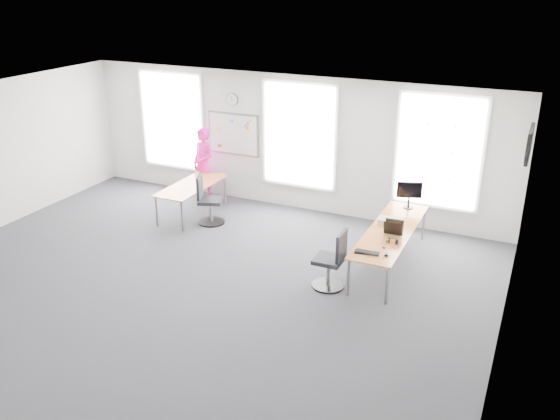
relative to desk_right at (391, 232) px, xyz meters
The scene contains 22 objects.
floor 3.63m from the desk_right, 144.71° to the right, with size 10.00×10.00×0.00m, color #252429.
ceiling 4.27m from the desk_right, 144.71° to the right, with size 10.00×10.00×0.00m, color silver.
wall_back 3.60m from the desk_right, 146.34° to the left, with size 10.00×10.00×0.00m, color silver.
wall_right 3.05m from the desk_right, 44.63° to the right, with size 10.00×10.00×0.00m, color silver.
window_left 6.30m from the desk_right, 162.11° to the left, with size 1.60×0.06×2.20m, color silver.
window_mid 3.40m from the desk_right, 143.84° to the left, with size 1.60×0.06×2.20m, color silver.
window_right 2.21m from the desk_right, 78.52° to the left, with size 1.60×0.06×2.20m, color silver.
desk_right is the anchor object (origin of this frame).
desk_left 4.64m from the desk_right, behind, with size 0.76×1.90×0.69m.
chair_right 1.40m from the desk_right, 118.84° to the right, with size 0.56×0.56×1.05m.
chair_left 4.05m from the desk_right, behind, with size 0.62×0.62×1.06m.
person 5.11m from the desk_right, 162.55° to the left, with size 0.62×0.41×1.71m, color #DF1A94.
whiteboard 4.76m from the desk_right, 155.87° to the left, with size 1.20×0.03×0.90m, color white.
wall_clock 4.97m from the desk_right, 155.87° to the left, with size 0.30×0.30×0.04m, color gray.
tv 2.78m from the desk_right, 24.74° to the left, with size 0.06×0.90×0.55m, color black.
keyboard 1.10m from the desk_right, 95.90° to the right, with size 0.41×0.15×0.02m, color black.
mouse 1.09m from the desk_right, 79.01° to the right, with size 0.07×0.12×0.04m, color black.
lens_cap 0.79m from the desk_right, 83.59° to the right, with size 0.06×0.06×0.01m, color black.
headphones 0.58m from the desk_right, 73.09° to the right, with size 0.19×0.10×0.11m.
laptop_sleeve 0.26m from the desk_right, 64.13° to the right, with size 0.33×0.19×0.27m.
paper_stack 0.29m from the desk_right, 118.34° to the left, with size 0.34×0.26×0.12m, color #F2E4BF.
monitor 1.24m from the desk_right, 88.75° to the left, with size 0.47×0.21×0.54m.
Camera 1 is at (5.18, -7.61, 5.02)m, focal length 38.00 mm.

